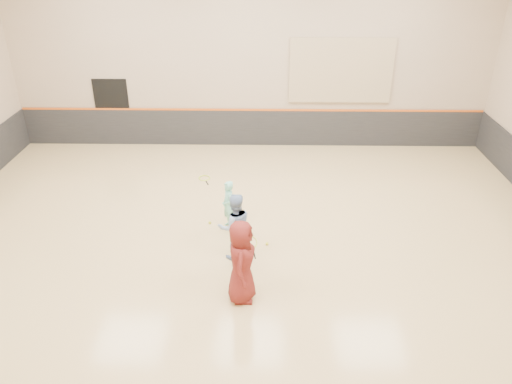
{
  "coord_description": "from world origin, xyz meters",
  "views": [
    {
      "loc": [
        0.44,
        -9.5,
        6.37
      ],
      "look_at": [
        0.26,
        0.4,
        1.15
      ],
      "focal_mm": 35.0,
      "sensor_mm": 36.0,
      "label": 1
    }
  ],
  "objects_px": {
    "instructor": "(235,227)",
    "young_man": "(241,262)",
    "girl": "(228,205)",
    "spare_racket": "(204,177)"
  },
  "relations": [
    {
      "from": "girl",
      "to": "young_man",
      "type": "xyz_separation_m",
      "value": [
        0.43,
        -2.6,
        0.25
      ]
    },
    {
      "from": "girl",
      "to": "young_man",
      "type": "height_order",
      "value": "young_man"
    },
    {
      "from": "instructor",
      "to": "spare_racket",
      "type": "height_order",
      "value": "instructor"
    },
    {
      "from": "young_man",
      "to": "spare_racket",
      "type": "distance_m",
      "value": 5.47
    },
    {
      "from": "spare_racket",
      "to": "young_man",
      "type": "bearing_deg",
      "value": -75.92
    },
    {
      "from": "instructor",
      "to": "spare_racket",
      "type": "distance_m",
      "value": 4.1
    },
    {
      "from": "instructor",
      "to": "young_man",
      "type": "height_order",
      "value": "young_man"
    },
    {
      "from": "instructor",
      "to": "young_man",
      "type": "xyz_separation_m",
      "value": [
        0.2,
        -1.37,
        0.09
      ]
    },
    {
      "from": "girl",
      "to": "spare_racket",
      "type": "relative_size",
      "value": 1.62
    },
    {
      "from": "instructor",
      "to": "young_man",
      "type": "distance_m",
      "value": 1.39
    }
  ]
}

